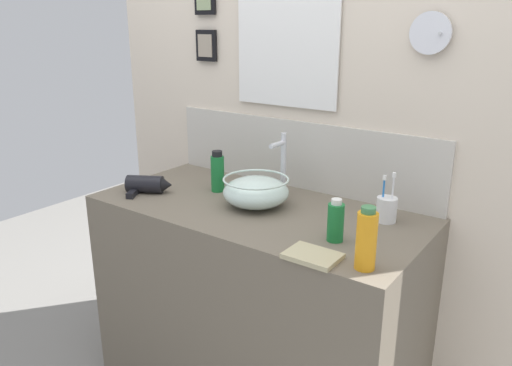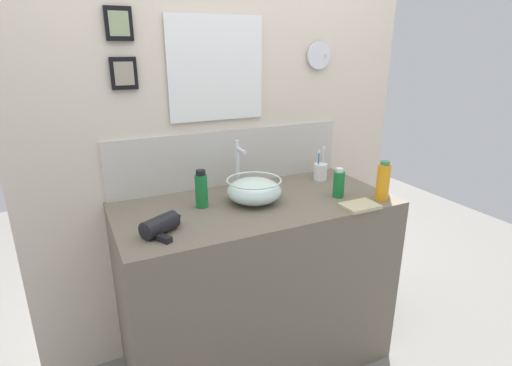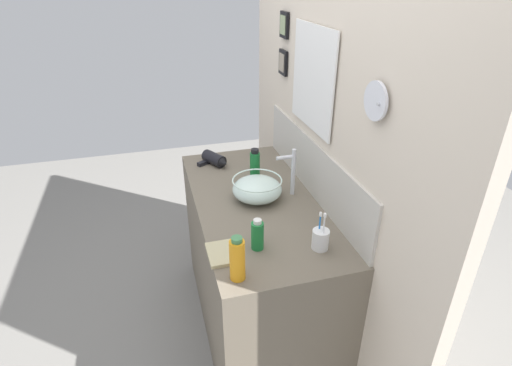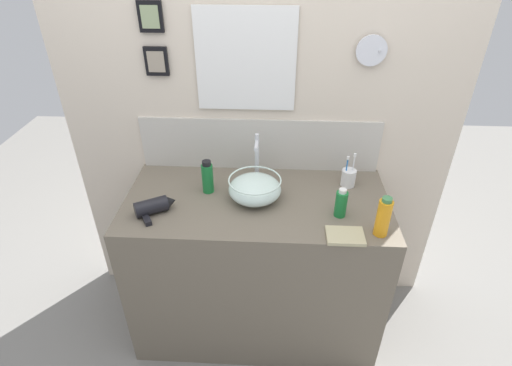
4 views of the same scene
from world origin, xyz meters
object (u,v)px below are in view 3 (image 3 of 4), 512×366
hair_drier (215,160)px  soap_dispenser (255,164)px  glass_bowl_sink (257,189)px  shampoo_bottle (237,259)px  spray_bottle (257,235)px  hand_towel (222,253)px  toothbrush_cup (320,239)px  faucet (292,169)px

hair_drier → soap_dispenser: soap_dispenser is taller
glass_bowl_sink → shampoo_bottle: size_ratio=1.34×
hair_drier → spray_bottle: spray_bottle is taller
hand_towel → soap_dispenser: bearing=153.5°
toothbrush_cup → soap_dispenser: bearing=-172.6°
faucet → spray_bottle: 0.52m
faucet → soap_dispenser: bearing=-151.3°
hair_drier → hand_towel: size_ratio=1.23×
hair_drier → soap_dispenser: bearing=40.5°
hand_towel → faucet: bearing=131.9°
toothbrush_cup → spray_bottle: size_ratio=1.28×
toothbrush_cup → hand_towel: size_ratio=1.14×
shampoo_bottle → soap_dispenser: (-0.82, 0.30, -0.01)m
glass_bowl_sink → faucet: faucet is taller
faucet → shampoo_bottle: bearing=-36.9°
hand_towel → spray_bottle: bearing=92.0°
shampoo_bottle → hand_towel: (-0.16, -0.03, -0.09)m
shampoo_bottle → soap_dispenser: bearing=160.1°
toothbrush_cup → shampoo_bottle: 0.41m
soap_dispenser → hand_towel: 0.74m
shampoo_bottle → hand_towel: shampoo_bottle is taller
hand_towel → glass_bowl_sink: bearing=146.6°
faucet → toothbrush_cup: size_ratio=1.38×
glass_bowl_sink → toothbrush_cup: bearing=17.2°
glass_bowl_sink → toothbrush_cup: size_ratio=1.38×
spray_bottle → hair_drier: bearing=-178.3°
hair_drier → toothbrush_cup: bearing=16.9°
faucet → soap_dispenser: 0.29m
shampoo_bottle → spray_bottle: size_ratio=1.32×
faucet → hair_drier: size_ratio=1.28×
soap_dispenser → spray_bottle: 0.68m
hand_towel → shampoo_bottle: bearing=11.5°
shampoo_bottle → hand_towel: size_ratio=1.17×
glass_bowl_sink → faucet: (0.00, 0.19, 0.09)m
shampoo_bottle → spray_bottle: shampoo_bottle is taller
glass_bowl_sink → shampoo_bottle: (0.58, -0.24, 0.03)m
glass_bowl_sink → shampoo_bottle: shampoo_bottle is taller
spray_bottle → hand_towel: 0.17m
hair_drier → soap_dispenser: 0.30m
shampoo_bottle → hand_towel: bearing=-168.5°
shampoo_bottle → toothbrush_cup: bearing=103.0°
hand_towel → toothbrush_cup: bearing=80.9°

